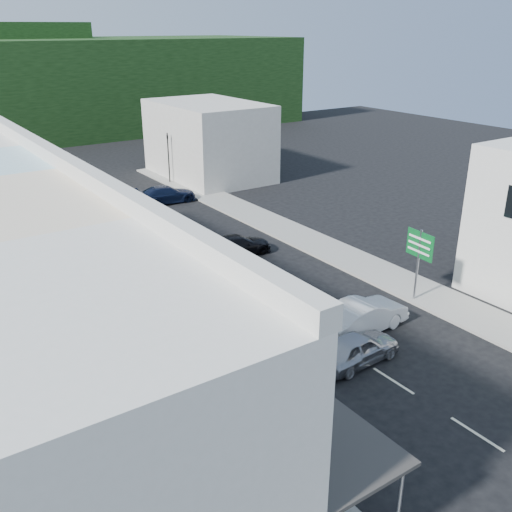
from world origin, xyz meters
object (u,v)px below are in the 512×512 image
Objects in this scene: bus at (168,249)px; car_white at (363,318)px; direction_sign at (417,266)px; traffic_signal at (169,159)px; pedestrian_left at (189,369)px; car_red at (206,333)px; car_silver at (356,348)px.

bus is 12.25m from car_white.
traffic_signal is at bearing 94.15° from direction_sign.
car_white is 9.04m from pedestrian_left.
car_red is at bearing 173.76° from direction_sign.
pedestrian_left is at bearing 83.97° from car_white.
car_red is at bearing 42.07° from car_silver.
pedestrian_left is at bearing 86.03° from traffic_signal.
car_white is 7.44m from car_red.
car_silver is at bearing -75.56° from bus.
bus is 13.43m from car_silver.
direction_sign is at bearing -83.69° from car_white.
traffic_signal reaches higher than direction_sign.
car_red is at bearing 87.80° from traffic_signal.
traffic_signal is (11.60, 27.05, 1.62)m from car_red.
pedestrian_left is (-2.21, -2.58, 0.30)m from car_red.
car_silver is at bearing -141.45° from car_red.
car_white is at bearing -76.50° from pedestrian_left.
car_silver is 2.59× the size of pedestrian_left.
pedestrian_left reaches higher than car_silver.
direction_sign reaches higher than car_red.
car_silver is 1.10× the size of direction_sign.
bus reaches higher than pedestrian_left.
car_white is 0.96× the size of car_red.
car_silver is 1.00× the size of car_white.
direction_sign reaches higher than car_silver.
car_red is 1.15× the size of direction_sign.
direction_sign is at bearing -106.53° from car_red.
car_white is 0.95× the size of traffic_signal.
pedestrian_left is (-6.89, 2.22, 0.30)m from car_silver.
bus is 13.93m from direction_sign.
pedestrian_left is 13.64m from direction_sign.
car_white and car_red have the same top height.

